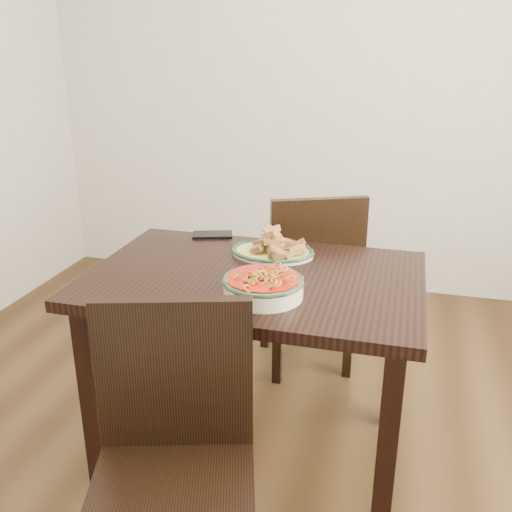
% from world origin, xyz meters
% --- Properties ---
extents(floor, '(3.50, 3.50, 0.00)m').
position_xyz_m(floor, '(0.00, 0.00, 0.00)').
color(floor, '#342210').
rests_on(floor, ground).
extents(wall_back, '(3.50, 0.10, 2.60)m').
position_xyz_m(wall_back, '(0.00, 1.75, 1.30)').
color(wall_back, beige).
rests_on(wall_back, ground).
extents(dining_table, '(1.15, 0.76, 0.75)m').
position_xyz_m(dining_table, '(0.04, 0.00, 0.65)').
color(dining_table, black).
rests_on(dining_table, ground).
extents(chair_far, '(0.55, 0.55, 0.89)m').
position_xyz_m(chair_far, '(0.14, 0.65, 0.50)').
color(chair_far, black).
rests_on(chair_far, ground).
extents(chair_near, '(0.52, 0.52, 0.89)m').
position_xyz_m(chair_near, '(-0.00, -0.65, 0.50)').
color(chair_near, black).
rests_on(chair_near, ground).
extents(fish_plate, '(0.31, 0.24, 0.11)m').
position_xyz_m(fish_plate, '(0.06, 0.20, 0.79)').
color(fish_plate, beige).
rests_on(fish_plate, dining_table).
extents(noodle_bowl, '(0.26, 0.26, 0.08)m').
position_xyz_m(noodle_bowl, '(0.12, -0.17, 0.79)').
color(noodle_bowl, silver).
rests_on(noodle_bowl, dining_table).
extents(smartphone, '(0.18, 0.13, 0.01)m').
position_xyz_m(smartphone, '(-0.24, 0.36, 0.76)').
color(smartphone, black).
rests_on(smartphone, dining_table).
extents(napkin, '(0.16, 0.15, 0.01)m').
position_xyz_m(napkin, '(0.10, 0.30, 0.76)').
color(napkin, maroon).
rests_on(napkin, dining_table).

